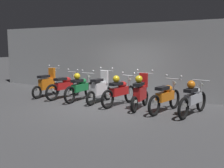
{
  "coord_description": "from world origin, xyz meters",
  "views": [
    {
      "loc": [
        5.07,
        -7.66,
        2.07
      ],
      "look_at": [
        0.14,
        0.38,
        0.75
      ],
      "focal_mm": 43.1,
      "sensor_mm": 36.0,
      "label": 1
    }
  ],
  "objects": [
    {
      "name": "motorbike_slot_5",
      "position": [
        1.28,
        0.33,
        0.57
      ],
      "size": [
        0.59,
        1.68,
        1.29
      ],
      "color": "black",
      "rests_on": "ground"
    },
    {
      "name": "motorbike_slot_1",
      "position": [
        -2.14,
        0.44,
        0.49
      ],
      "size": [
        0.59,
        1.95,
        1.15
      ],
      "color": "black",
      "rests_on": "ground"
    },
    {
      "name": "back_wall",
      "position": [
        0.0,
        2.52,
        1.51
      ],
      "size": [
        16.0,
        0.3,
        3.02
      ],
      "primitive_type": "cube",
      "color": "#9EA0A3",
      "rests_on": "ground"
    },
    {
      "name": "motorbike_slot_2",
      "position": [
        -1.29,
        0.38,
        0.53
      ],
      "size": [
        0.59,
        1.95,
        1.15
      ],
      "color": "black",
      "rests_on": "ground"
    },
    {
      "name": "ground_plane",
      "position": [
        0.0,
        0.0,
        0.0
      ],
      "size": [
        80.0,
        80.0,
        0.0
      ],
      "primitive_type": "plane",
      "color": "#424244"
    },
    {
      "name": "motorbike_slot_3",
      "position": [
        -0.43,
        0.47,
        0.53
      ],
      "size": [
        0.59,
        1.68,
        1.29
      ],
      "color": "black",
      "rests_on": "ground"
    },
    {
      "name": "motorbike_slot_7",
      "position": [
        3.0,
        0.4,
        0.53
      ],
      "size": [
        0.56,
        1.94,
        1.08
      ],
      "color": "black",
      "rests_on": "ground"
    },
    {
      "name": "motorbike_slot_4",
      "position": [
        0.43,
        0.42,
        0.53
      ],
      "size": [
        0.59,
        1.95,
        1.15
      ],
      "color": "black",
      "rests_on": "ground"
    },
    {
      "name": "motorbike_slot_0",
      "position": [
        -3.0,
        0.36,
        0.53
      ],
      "size": [
        0.59,
        1.68,
        1.29
      ],
      "color": "black",
      "rests_on": "ground"
    },
    {
      "name": "motorbike_slot_6",
      "position": [
        2.15,
        0.35,
        0.49
      ],
      "size": [
        0.58,
        1.94,
        1.15
      ],
      "color": "black",
      "rests_on": "ground"
    }
  ]
}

